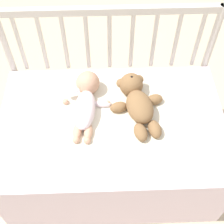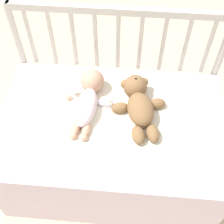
{
  "view_description": "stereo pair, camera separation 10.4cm",
  "coord_description": "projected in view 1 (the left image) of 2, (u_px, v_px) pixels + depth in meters",
  "views": [
    {
      "loc": [
        -0.03,
        -0.86,
        1.7
      ],
      "look_at": [
        0.0,
        0.01,
        0.52
      ],
      "focal_mm": 50.0,
      "sensor_mm": 36.0,
      "label": 1
    },
    {
      "loc": [
        0.07,
        -0.85,
        1.7
      ],
      "look_at": [
        0.0,
        0.01,
        0.52
      ],
      "focal_mm": 50.0,
      "sensor_mm": 36.0,
      "label": 2
    }
  ],
  "objects": [
    {
      "name": "ground_plane",
      "position": [
        112.0,
        165.0,
        1.88
      ],
      "size": [
        12.0,
        12.0,
        0.0
      ],
      "primitive_type": "plane",
      "color": "#C6B293"
    },
    {
      "name": "crib_mattress",
      "position": [
        112.0,
        146.0,
        1.69
      ],
      "size": [
        1.1,
        0.71,
        0.46
      ],
      "color": "silver",
      "rests_on": "ground_plane"
    },
    {
      "name": "crib_rail",
      "position": [
        110.0,
        49.0,
        1.63
      ],
      "size": [
        1.1,
        0.04,
        0.84
      ],
      "color": "beige",
      "rests_on": "ground_plane"
    },
    {
      "name": "blanket",
      "position": [
        112.0,
        114.0,
        1.53
      ],
      "size": [
        0.74,
        0.47,
        0.01
      ],
      "color": "silver",
      "rests_on": "crib_mattress"
    },
    {
      "name": "teddy_bear",
      "position": [
        137.0,
        101.0,
        1.51
      ],
      "size": [
        0.28,
        0.38,
        0.12
      ],
      "color": "olive",
      "rests_on": "crib_mattress"
    },
    {
      "name": "baby",
      "position": [
        86.0,
        100.0,
        1.52
      ],
      "size": [
        0.25,
        0.39,
        0.12
      ],
      "color": "white",
      "rests_on": "crib_mattress"
    }
  ]
}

